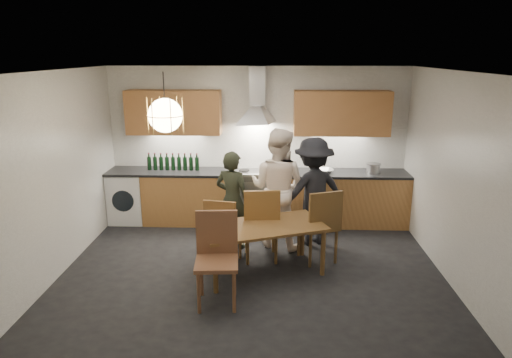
{
  "coord_description": "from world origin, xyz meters",
  "views": [
    {
      "loc": [
        0.26,
        -5.39,
        2.81
      ],
      "look_at": [
        0.04,
        0.4,
        1.2
      ],
      "focal_mm": 32.0,
      "sensor_mm": 36.0,
      "label": 1
    }
  ],
  "objects_px": {
    "mixing_bowl": "(325,171)",
    "stock_pot": "(373,169)",
    "chair_back_left": "(222,228)",
    "chair_front": "(217,251)",
    "dining_table": "(263,231)",
    "person_left": "(232,200)",
    "wine_bottles": "(173,162)",
    "person_mid": "(278,188)",
    "person_right": "(313,192)"
  },
  "relations": [
    {
      "from": "mixing_bowl",
      "to": "stock_pot",
      "type": "height_order",
      "value": "stock_pot"
    },
    {
      "from": "person_mid",
      "to": "stock_pot",
      "type": "xyz_separation_m",
      "value": [
        1.57,
        0.88,
        0.09
      ]
    },
    {
      "from": "wine_bottles",
      "to": "dining_table",
      "type": "bearing_deg",
      "value": -50.54
    },
    {
      "from": "person_mid",
      "to": "dining_table",
      "type": "bearing_deg",
      "value": 101.88
    },
    {
      "from": "chair_front",
      "to": "wine_bottles",
      "type": "distance_m",
      "value": 2.83
    },
    {
      "from": "stock_pot",
      "to": "wine_bottles",
      "type": "relative_size",
      "value": 0.25
    },
    {
      "from": "chair_front",
      "to": "stock_pot",
      "type": "height_order",
      "value": "chair_front"
    },
    {
      "from": "dining_table",
      "to": "person_right",
      "type": "distance_m",
      "value": 1.26
    },
    {
      "from": "person_left",
      "to": "person_mid",
      "type": "height_order",
      "value": "person_mid"
    },
    {
      "from": "person_right",
      "to": "mixing_bowl",
      "type": "distance_m",
      "value": 0.83
    },
    {
      "from": "dining_table",
      "to": "wine_bottles",
      "type": "bearing_deg",
      "value": 108.65
    },
    {
      "from": "dining_table",
      "to": "chair_front",
      "type": "distance_m",
      "value": 0.87
    },
    {
      "from": "stock_pot",
      "to": "dining_table",
      "type": "bearing_deg",
      "value": -134.41
    },
    {
      "from": "person_left",
      "to": "person_mid",
      "type": "relative_size",
      "value": 0.82
    },
    {
      "from": "person_right",
      "to": "person_left",
      "type": "bearing_deg",
      "value": -13.05
    },
    {
      "from": "chair_front",
      "to": "wine_bottles",
      "type": "xyz_separation_m",
      "value": [
        -1.04,
        2.59,
        0.43
      ]
    },
    {
      "from": "chair_back_left",
      "to": "person_mid",
      "type": "relative_size",
      "value": 0.54
    },
    {
      "from": "stock_pot",
      "to": "chair_back_left",
      "type": "bearing_deg",
      "value": -144.83
    },
    {
      "from": "chair_back_left",
      "to": "person_right",
      "type": "bearing_deg",
      "value": -136.49
    },
    {
      "from": "person_mid",
      "to": "chair_front",
      "type": "bearing_deg",
      "value": 90.31
    },
    {
      "from": "dining_table",
      "to": "chair_back_left",
      "type": "distance_m",
      "value": 0.57
    },
    {
      "from": "chair_back_left",
      "to": "person_right",
      "type": "height_order",
      "value": "person_right"
    },
    {
      "from": "person_left",
      "to": "wine_bottles",
      "type": "bearing_deg",
      "value": -21.1
    },
    {
      "from": "dining_table",
      "to": "person_right",
      "type": "height_order",
      "value": "person_right"
    },
    {
      "from": "chair_back_left",
      "to": "wine_bottles",
      "type": "distance_m",
      "value": 2.05
    },
    {
      "from": "person_right",
      "to": "stock_pot",
      "type": "xyz_separation_m",
      "value": [
        1.05,
        0.79,
        0.16
      ]
    },
    {
      "from": "mixing_bowl",
      "to": "stock_pot",
      "type": "distance_m",
      "value": 0.79
    },
    {
      "from": "chair_front",
      "to": "person_mid",
      "type": "distance_m",
      "value": 1.79
    },
    {
      "from": "chair_back_left",
      "to": "person_mid",
      "type": "distance_m",
      "value": 1.1
    },
    {
      "from": "mixing_bowl",
      "to": "wine_bottles",
      "type": "distance_m",
      "value": 2.54
    },
    {
      "from": "chair_front",
      "to": "person_left",
      "type": "height_order",
      "value": "person_left"
    },
    {
      "from": "person_right",
      "to": "mixing_bowl",
      "type": "height_order",
      "value": "person_right"
    },
    {
      "from": "chair_front",
      "to": "mixing_bowl",
      "type": "distance_m",
      "value": 2.92
    },
    {
      "from": "person_left",
      "to": "wine_bottles",
      "type": "relative_size",
      "value": 1.66
    },
    {
      "from": "person_left",
      "to": "person_mid",
      "type": "xyz_separation_m",
      "value": [
        0.66,
        0.09,
        0.16
      ]
    },
    {
      "from": "person_mid",
      "to": "person_left",
      "type": "bearing_deg",
      "value": 31.83
    },
    {
      "from": "stock_pot",
      "to": "wine_bottles",
      "type": "distance_m",
      "value": 3.32
    },
    {
      "from": "dining_table",
      "to": "stock_pot",
      "type": "distance_m",
      "value": 2.56
    },
    {
      "from": "person_left",
      "to": "wine_bottles",
      "type": "height_order",
      "value": "person_left"
    },
    {
      "from": "chair_back_left",
      "to": "chair_front",
      "type": "distance_m",
      "value": 0.88
    },
    {
      "from": "person_mid",
      "to": "stock_pot",
      "type": "bearing_deg",
      "value": -126.91
    },
    {
      "from": "chair_back_left",
      "to": "stock_pot",
      "type": "bearing_deg",
      "value": -134.87
    },
    {
      "from": "dining_table",
      "to": "wine_bottles",
      "type": "xyz_separation_m",
      "value": [
        -1.55,
        1.89,
        0.46
      ]
    },
    {
      "from": "stock_pot",
      "to": "wine_bottles",
      "type": "height_order",
      "value": "wine_bottles"
    },
    {
      "from": "person_mid",
      "to": "wine_bottles",
      "type": "bearing_deg",
      "value": -5.13
    },
    {
      "from": "chair_front",
      "to": "person_left",
      "type": "relative_size",
      "value": 0.73
    },
    {
      "from": "chair_back_left",
      "to": "chair_front",
      "type": "xyz_separation_m",
      "value": [
        0.03,
        -0.88,
        0.06
      ]
    },
    {
      "from": "wine_bottles",
      "to": "person_left",
      "type": "bearing_deg",
      "value": -44.2
    },
    {
      "from": "dining_table",
      "to": "chair_back_left",
      "type": "relative_size",
      "value": 1.81
    },
    {
      "from": "person_mid",
      "to": "chair_back_left",
      "type": "bearing_deg",
      "value": 69.08
    }
  ]
}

